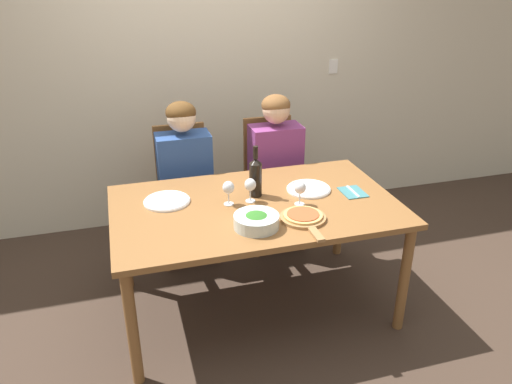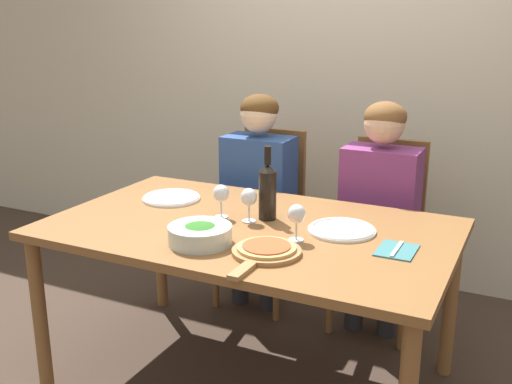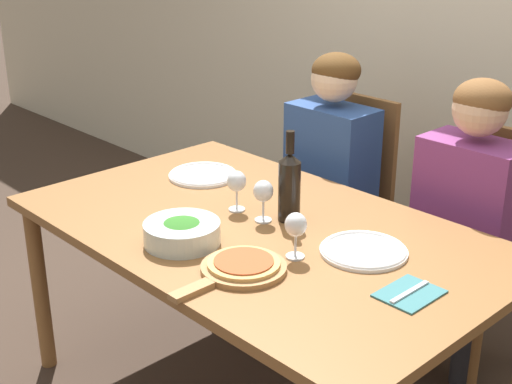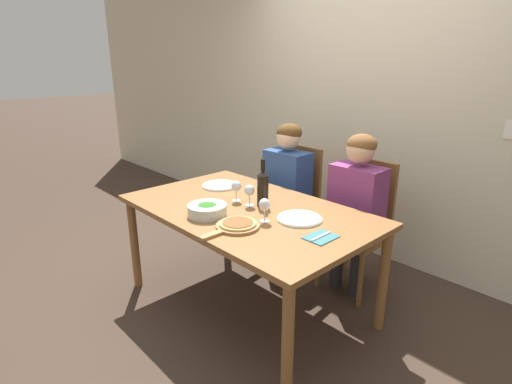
% 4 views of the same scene
% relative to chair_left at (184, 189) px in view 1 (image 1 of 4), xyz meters
% --- Properties ---
extents(ground_plane, '(40.00, 40.00, 0.00)m').
position_rel_chair_left_xyz_m(ground_plane, '(0.32, -0.85, -0.52)').
color(ground_plane, '#3D2D23').
extents(back_wall, '(10.00, 0.06, 2.70)m').
position_rel_chair_left_xyz_m(back_wall, '(0.32, 0.58, 0.83)').
color(back_wall, beige).
rests_on(back_wall, ground).
extents(dining_table, '(1.71, 1.03, 0.75)m').
position_rel_chair_left_xyz_m(dining_table, '(0.32, -0.85, 0.16)').
color(dining_table, brown).
rests_on(dining_table, ground).
extents(chair_left, '(0.42, 0.42, 0.99)m').
position_rel_chair_left_xyz_m(chair_left, '(0.00, 0.00, 0.00)').
color(chair_left, brown).
rests_on(chair_left, ground).
extents(chair_right, '(0.42, 0.42, 0.99)m').
position_rel_chair_left_xyz_m(chair_right, '(0.69, 0.00, 0.00)').
color(chair_right, brown).
rests_on(chair_right, ground).
extents(person_woman, '(0.47, 0.51, 1.21)m').
position_rel_chair_left_xyz_m(person_woman, '(0.00, -0.12, 0.21)').
color(person_woman, '#28282D').
rests_on(person_woman, ground).
extents(person_man, '(0.47, 0.51, 1.21)m').
position_rel_chair_left_xyz_m(person_man, '(0.69, -0.12, 0.21)').
color(person_man, '#28282D').
rests_on(person_man, ground).
extents(wine_bottle, '(0.08, 0.08, 0.32)m').
position_rel_chair_left_xyz_m(wine_bottle, '(0.35, -0.73, 0.37)').
color(wine_bottle, black).
rests_on(wine_bottle, dining_table).
extents(broccoli_bowl, '(0.25, 0.25, 0.08)m').
position_rel_chair_left_xyz_m(broccoli_bowl, '(0.24, -1.12, 0.27)').
color(broccoli_bowl, silver).
rests_on(broccoli_bowl, dining_table).
extents(dinner_plate_left, '(0.28, 0.28, 0.02)m').
position_rel_chair_left_xyz_m(dinner_plate_left, '(-0.19, -0.68, 0.25)').
color(dinner_plate_left, white).
rests_on(dinner_plate_left, dining_table).
extents(dinner_plate_right, '(0.28, 0.28, 0.02)m').
position_rel_chair_left_xyz_m(dinner_plate_right, '(0.70, -0.75, 0.25)').
color(dinner_plate_right, white).
rests_on(dinner_plate_right, dining_table).
extents(pizza_on_board, '(0.26, 0.40, 0.04)m').
position_rel_chair_left_xyz_m(pizza_on_board, '(0.52, -1.12, 0.25)').
color(pizza_on_board, '#9E7042').
rests_on(pizza_on_board, dining_table).
extents(wine_glass_left, '(0.07, 0.07, 0.15)m').
position_rel_chair_left_xyz_m(wine_glass_left, '(0.16, -0.81, 0.34)').
color(wine_glass_left, silver).
rests_on(wine_glass_left, dining_table).
extents(wine_glass_right, '(0.07, 0.07, 0.15)m').
position_rel_chair_left_xyz_m(wine_glass_right, '(0.57, -0.93, 0.34)').
color(wine_glass_right, silver).
rests_on(wine_glass_right, dining_table).
extents(wine_glass_centre, '(0.07, 0.07, 0.15)m').
position_rel_chair_left_xyz_m(wine_glass_centre, '(0.29, -0.81, 0.34)').
color(wine_glass_centre, silver).
rests_on(wine_glass_centre, dining_table).
extents(fork_on_napkin, '(0.14, 0.18, 0.01)m').
position_rel_chair_left_xyz_m(fork_on_napkin, '(0.95, -0.86, 0.24)').
color(fork_on_napkin, '#387075').
rests_on(fork_on_napkin, dining_table).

